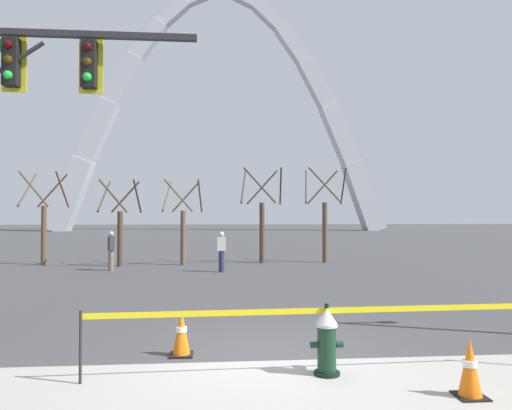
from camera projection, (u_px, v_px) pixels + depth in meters
ground_plane at (270, 357)px, 7.41m from camera, size 240.00×240.00×0.00m
fire_hydrant at (327, 341)px, 6.60m from camera, size 0.46×0.48×0.99m
caution_tape_barrier at (313, 326)px, 6.61m from camera, size 6.30×0.25×0.97m
traffic_cone_by_hydrant at (470, 368)px, 5.78m from camera, size 0.36×0.36×0.73m
traffic_cone_mid_sidewalk at (181, 333)px, 7.51m from camera, size 0.36×0.36×0.73m
monument_arch at (221, 121)px, 72.13m from camera, size 50.55×2.88×37.76m
tree_far_left at (44, 223)px, 21.63m from camera, size 1.94×1.96×4.22m
tree_left_mid at (120, 228)px, 20.87m from camera, size 1.76×1.77×3.81m
tree_center_left at (183, 227)px, 21.49m from camera, size 1.78×1.79×3.86m
tree_center_right at (262, 221)px, 22.47m from camera, size 2.06×2.07×4.47m
tree_right_mid at (325, 220)px, 22.69m from camera, size 2.07×2.08×4.50m
pedestrian_walking_left at (111, 250)px, 19.23m from camera, size 0.33×0.39×1.59m
pedestrian_standing_center at (222, 251)px, 18.76m from camera, size 0.34×0.22×1.59m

